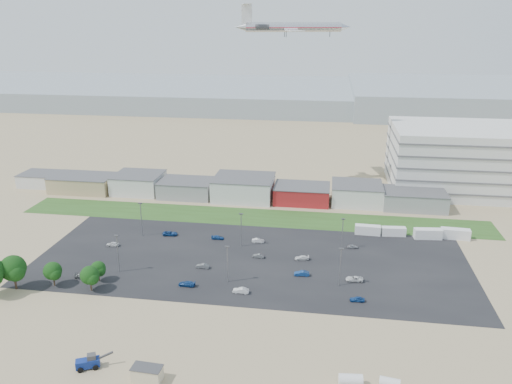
% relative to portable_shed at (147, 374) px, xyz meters
% --- Properties ---
extents(ground, '(700.00, 700.00, 0.00)m').
position_rel_portable_shed_xyz_m(ground, '(6.10, 32.15, -1.43)').
color(ground, '#91815C').
rests_on(ground, ground).
extents(parking_lot, '(120.00, 50.00, 0.01)m').
position_rel_portable_shed_xyz_m(parking_lot, '(11.10, 52.15, -1.42)').
color(parking_lot, black).
rests_on(parking_lot, ground).
extents(grass_strip, '(160.00, 16.00, 0.02)m').
position_rel_portable_shed_xyz_m(grass_strip, '(6.10, 84.15, -1.42)').
color(grass_strip, '#2B4B1C').
rests_on(grass_strip, ground).
extents(hills_backdrop, '(700.00, 200.00, 9.00)m').
position_rel_portable_shed_xyz_m(hills_backdrop, '(46.10, 347.15, 3.07)').
color(hills_backdrop, gray).
rests_on(hills_backdrop, ground).
extents(building_row, '(170.00, 20.00, 8.00)m').
position_rel_portable_shed_xyz_m(building_row, '(-10.90, 103.15, 2.57)').
color(building_row, silver).
rests_on(building_row, ground).
extents(parking_garage, '(80.00, 40.00, 25.00)m').
position_rel_portable_shed_xyz_m(parking_garage, '(96.10, 127.15, 11.07)').
color(parking_garage, silver).
rests_on(parking_garage, ground).
extents(portable_shed, '(5.82, 3.23, 2.86)m').
position_rel_portable_shed_xyz_m(portable_shed, '(0.00, 0.00, 0.00)').
color(portable_shed, beige).
rests_on(portable_shed, ground).
extents(telehandler, '(7.45, 5.12, 2.96)m').
position_rel_portable_shed_xyz_m(telehandler, '(-12.48, 1.50, 0.05)').
color(telehandler, navy).
rests_on(telehandler, ground).
extents(storage_tank_nw, '(4.48, 2.51, 2.59)m').
position_rel_portable_shed_xyz_m(storage_tank_nw, '(37.26, 4.10, -0.13)').
color(storage_tank_nw, silver).
rests_on(storage_tank_nw, ground).
extents(storage_tank_ne, '(3.93, 2.40, 2.21)m').
position_rel_portable_shed_xyz_m(storage_tank_ne, '(44.27, 4.61, -0.32)').
color(storage_tank_ne, silver).
rests_on(storage_tank_ne, ground).
extents(box_trailer_a, '(7.91, 2.72, 2.94)m').
position_rel_portable_shed_xyz_m(box_trailer_a, '(44.49, 75.05, 0.04)').
color(box_trailer_a, silver).
rests_on(box_trailer_a, ground).
extents(box_trailer_b, '(7.50, 2.88, 2.75)m').
position_rel_portable_shed_xyz_m(box_trailer_b, '(52.43, 75.28, -0.05)').
color(box_trailer_b, silver).
rests_on(box_trailer_b, ground).
extents(box_trailer_c, '(8.54, 3.45, 3.12)m').
position_rel_portable_shed_xyz_m(box_trailer_c, '(62.58, 74.53, 0.13)').
color(box_trailer_c, silver).
rests_on(box_trailer_c, ground).
extents(box_trailer_d, '(8.69, 3.17, 3.20)m').
position_rel_portable_shed_xyz_m(box_trailer_d, '(70.93, 75.62, 0.17)').
color(box_trailer_d, silver).
rests_on(box_trailer_d, ground).
extents(tree_left, '(6.79, 6.79, 10.18)m').
position_rel_portable_shed_xyz_m(tree_left, '(-44.29, 27.21, 3.66)').
color(tree_left, black).
rests_on(tree_left, ground).
extents(tree_mid, '(4.86, 4.86, 7.29)m').
position_rel_portable_shed_xyz_m(tree_mid, '(-35.73, 30.18, 2.22)').
color(tree_mid, black).
rests_on(tree_mid, ground).
extents(tree_right, '(4.97, 4.97, 7.46)m').
position_rel_portable_shed_xyz_m(tree_right, '(-25.39, 29.30, 2.30)').
color(tree_right, black).
rests_on(tree_right, ground).
extents(tree_near, '(4.13, 4.13, 6.19)m').
position_rel_portable_shed_xyz_m(tree_near, '(-25.58, 34.16, 1.67)').
color(tree_near, black).
rests_on(tree_near, ground).
extents(lightpole_front_l, '(1.24, 0.52, 10.56)m').
position_rel_portable_shed_xyz_m(lightpole_front_l, '(-22.45, 39.75, 3.85)').
color(lightpole_front_l, slate).
rests_on(lightpole_front_l, ground).
extents(lightpole_front_m, '(1.18, 0.49, 9.99)m').
position_rel_portable_shed_xyz_m(lightpole_front_m, '(7.23, 38.68, 3.57)').
color(lightpole_front_m, slate).
rests_on(lightpole_front_m, ground).
extents(lightpole_front_r, '(1.21, 0.50, 10.30)m').
position_rel_portable_shed_xyz_m(lightpole_front_r, '(35.49, 41.10, 3.72)').
color(lightpole_front_r, slate).
rests_on(lightpole_front_r, ground).
extents(lightpole_back_l, '(1.28, 0.53, 10.85)m').
position_rel_portable_shed_xyz_m(lightpole_back_l, '(-25.08, 63.49, 3.99)').
color(lightpole_back_l, slate).
rests_on(lightpole_back_l, ground).
extents(lightpole_back_m, '(1.22, 0.51, 10.38)m').
position_rel_portable_shed_xyz_m(lightpole_back_m, '(6.84, 60.46, 3.76)').
color(lightpole_back_m, slate).
rests_on(lightpole_back_m, ground).
extents(lightpole_back_r, '(1.13, 0.47, 9.57)m').
position_rel_portable_shed_xyz_m(lightpole_back_r, '(36.31, 62.88, 3.36)').
color(lightpole_back_r, slate).
rests_on(lightpole_back_r, ground).
extents(airliner, '(49.75, 39.79, 12.90)m').
position_rel_portable_shed_xyz_m(airliner, '(16.01, 121.74, 60.08)').
color(airliner, silver).
extents(parked_car_0, '(4.49, 2.12, 1.24)m').
position_rel_portable_shed_xyz_m(parked_car_0, '(39.38, 43.93, -0.81)').
color(parked_car_0, silver).
rests_on(parked_car_0, ground).
extents(parked_car_1, '(4.09, 1.69, 1.32)m').
position_rel_portable_shed_xyz_m(parked_car_1, '(25.76, 44.78, -0.77)').
color(parked_car_1, navy).
rests_on(parked_car_1, ground).
extents(parked_car_2, '(3.56, 1.55, 1.20)m').
position_rel_portable_shed_xyz_m(parked_car_2, '(39.66, 33.98, -0.83)').
color(parked_car_2, navy).
rests_on(parked_car_2, ground).
extents(parked_car_3, '(4.39, 1.98, 1.25)m').
position_rel_portable_shed_xyz_m(parked_car_3, '(-2.56, 35.01, -0.80)').
color(parked_car_3, navy).
rests_on(parked_car_3, ground).
extents(parked_car_4, '(3.73, 1.43, 1.21)m').
position_rel_portable_shed_xyz_m(parked_car_4, '(-1.01, 45.10, -0.82)').
color(parked_car_4, '#595B5E').
rests_on(parked_car_4, ground).
extents(parked_car_5, '(3.82, 1.71, 1.28)m').
position_rel_portable_shed_xyz_m(parked_car_5, '(-31.04, 54.71, -0.79)').
color(parked_car_5, silver).
rests_on(parked_car_5, ground).
extents(parked_car_6, '(3.88, 1.68, 1.11)m').
position_rel_portable_shed_xyz_m(parked_car_6, '(-1.23, 64.29, -0.87)').
color(parked_car_6, navy).
rests_on(parked_car_6, ground).
extents(parked_car_7, '(3.41, 1.51, 1.09)m').
position_rel_portable_shed_xyz_m(parked_car_7, '(13.01, 53.62, -0.89)').
color(parked_car_7, '#595B5E').
rests_on(parked_car_7, ground).
extents(parked_car_8, '(3.38, 1.60, 1.12)m').
position_rel_portable_shed_xyz_m(parked_car_8, '(39.51, 63.84, -0.87)').
color(parked_car_8, '#A5A5AA').
rests_on(parked_car_8, ground).
extents(parked_car_9, '(4.76, 2.52, 1.27)m').
position_rel_portable_shed_xyz_m(parked_car_9, '(-16.58, 64.89, -0.79)').
color(parked_car_9, navy).
rests_on(parked_car_9, ground).
extents(parked_car_10, '(4.50, 2.04, 1.28)m').
position_rel_portable_shed_xyz_m(parked_car_10, '(-30.47, 34.99, -0.79)').
color(parked_car_10, '#595B5E').
rests_on(parked_car_10, ground).
extents(parked_car_11, '(3.79, 1.54, 1.22)m').
position_rel_portable_shed_xyz_m(parked_car_11, '(11.40, 63.76, -0.82)').
color(parked_car_11, silver).
rests_on(parked_car_11, ground).
extents(parked_car_12, '(4.16, 2.11, 1.16)m').
position_rel_portable_shed_xyz_m(parked_car_12, '(25.18, 54.09, -0.85)').
color(parked_car_12, silver).
rests_on(parked_car_12, ground).
extents(parked_car_13, '(4.03, 1.46, 1.32)m').
position_rel_portable_shed_xyz_m(parked_car_13, '(11.53, 33.72, -0.77)').
color(parked_car_13, silver).
rests_on(parked_car_13, ground).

